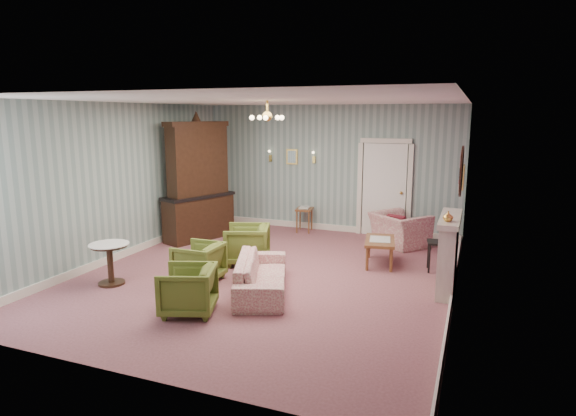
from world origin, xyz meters
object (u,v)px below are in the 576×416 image
at_px(olive_chair_b, 199,260).
at_px(olive_chair_c, 247,242).
at_px(fireplace, 448,253).
at_px(side_table_black, 437,256).
at_px(wingback_chair, 400,224).
at_px(sofa_chintz, 261,269).
at_px(dresser, 198,178).
at_px(olive_chair_a, 188,288).
at_px(pedestal_table, 110,264).
at_px(coffee_table, 380,252).

relative_size(olive_chair_b, olive_chair_c, 0.90).
relative_size(olive_chair_b, fireplace, 0.50).
height_order(olive_chair_c, side_table_black, olive_chair_c).
bearing_deg(wingback_chair, sofa_chintz, 105.16).
bearing_deg(wingback_chair, fireplace, 154.75).
xyz_separation_m(olive_chair_c, side_table_black, (3.27, 0.78, -0.12)).
relative_size(dresser, side_table_black, 5.02).
distance_m(sofa_chintz, dresser, 3.69).
bearing_deg(olive_chair_b, side_table_black, 117.96).
bearing_deg(olive_chair_a, fireplace, 105.31).
bearing_deg(sofa_chintz, wingback_chair, -45.55).
xyz_separation_m(wingback_chair, pedestal_table, (-3.95, -4.04, -0.12)).
distance_m(dresser, side_table_black, 5.16).
xyz_separation_m(olive_chair_a, olive_chair_b, (-0.55, 1.18, -0.01)).
xyz_separation_m(olive_chair_b, fireplace, (3.79, 1.10, 0.23)).
bearing_deg(pedestal_table, olive_chair_a, -16.63).
relative_size(wingback_chair, dresser, 0.39).
xyz_separation_m(olive_chair_b, olive_chair_c, (0.31, 1.16, 0.04)).
bearing_deg(olive_chair_c, fireplace, 69.95).
xyz_separation_m(olive_chair_b, sofa_chintz, (1.14, -0.05, 0.01)).
distance_m(fireplace, side_table_black, 0.92).
xyz_separation_m(olive_chair_a, side_table_black, (3.03, 3.11, -0.09)).
height_order(olive_chair_c, sofa_chintz, olive_chair_c).
bearing_deg(olive_chair_b, fireplace, 105.76).
xyz_separation_m(olive_chair_c, coffee_table, (2.27, 0.80, -0.16)).
distance_m(olive_chair_a, side_table_black, 4.34).
relative_size(olive_chair_b, dresser, 0.26).
height_order(olive_chair_c, wingback_chair, wingback_chair).
distance_m(sofa_chintz, fireplace, 2.89).
distance_m(olive_chair_b, coffee_table, 3.24).
xyz_separation_m(fireplace, coffee_table, (-1.22, 0.86, -0.34)).
bearing_deg(dresser, coffee_table, 14.88).
height_order(wingback_chair, dresser, dresser).
relative_size(sofa_chintz, pedestal_table, 2.73).
bearing_deg(side_table_black, olive_chair_c, -166.66).
distance_m(dresser, pedestal_table, 3.19).
distance_m(olive_chair_b, dresser, 2.95).
xyz_separation_m(olive_chair_c, sofa_chintz, (0.84, -1.21, -0.03)).
bearing_deg(coffee_table, olive_chair_a, -122.84).
xyz_separation_m(dresser, pedestal_table, (0.21, -3.02, -1.01)).
bearing_deg(pedestal_table, wingback_chair, 45.63).
height_order(coffee_table, side_table_black, side_table_black).
xyz_separation_m(olive_chair_a, olive_chair_c, (-0.24, 2.33, 0.03)).
height_order(olive_chair_b, dresser, dresser).
bearing_deg(pedestal_table, coffee_table, 34.31).
distance_m(olive_chair_a, olive_chair_c, 2.35).
distance_m(sofa_chintz, pedestal_table, 2.45).
xyz_separation_m(olive_chair_b, dresser, (-1.45, 2.38, 1.00)).
relative_size(coffee_table, side_table_black, 1.72).
height_order(fireplace, pedestal_table, fireplace).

